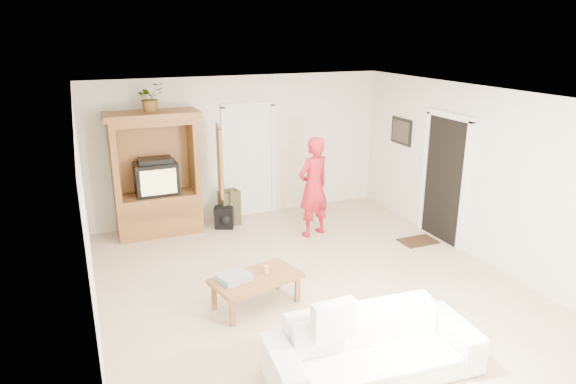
# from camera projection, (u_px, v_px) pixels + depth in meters

# --- Properties ---
(floor) EXTENTS (6.00, 6.00, 0.00)m
(floor) POSITION_uv_depth(u_px,v_px,m) (307.00, 282.00, 7.17)
(floor) COLOR tan
(floor) RESTS_ON ground
(ceiling) EXTENTS (6.00, 6.00, 0.00)m
(ceiling) POSITION_uv_depth(u_px,v_px,m) (309.00, 94.00, 6.39)
(ceiling) COLOR white
(ceiling) RESTS_ON floor
(wall_back) EXTENTS (5.50, 0.00, 5.50)m
(wall_back) POSITION_uv_depth(u_px,v_px,m) (241.00, 148.00, 9.43)
(wall_back) COLOR silver
(wall_back) RESTS_ON floor
(wall_front) EXTENTS (5.50, 0.00, 5.50)m
(wall_front) POSITION_uv_depth(u_px,v_px,m) (462.00, 298.00, 4.14)
(wall_front) COLOR silver
(wall_front) RESTS_ON floor
(wall_left) EXTENTS (0.00, 6.00, 6.00)m
(wall_left) POSITION_uv_depth(u_px,v_px,m) (87.00, 222.00, 5.79)
(wall_left) COLOR silver
(wall_left) RESTS_ON floor
(wall_right) EXTENTS (0.00, 6.00, 6.00)m
(wall_right) POSITION_uv_depth(u_px,v_px,m) (473.00, 173.00, 7.78)
(wall_right) COLOR silver
(wall_right) RESTS_ON floor
(armoire) EXTENTS (1.82, 1.14, 2.10)m
(armoire) POSITION_uv_depth(u_px,v_px,m) (158.00, 182.00, 8.68)
(armoire) COLOR brown
(armoire) RESTS_ON floor
(door_back) EXTENTS (0.85, 0.05, 2.04)m
(door_back) POSITION_uv_depth(u_px,v_px,m) (249.00, 162.00, 9.54)
(door_back) COLOR white
(door_back) RESTS_ON floor
(doorway_right) EXTENTS (0.05, 0.90, 2.04)m
(doorway_right) POSITION_uv_depth(u_px,v_px,m) (444.00, 180.00, 8.38)
(doorway_right) COLOR black
(doorway_right) RESTS_ON floor
(framed_picture) EXTENTS (0.03, 0.60, 0.48)m
(framed_picture) POSITION_uv_depth(u_px,v_px,m) (401.00, 131.00, 9.36)
(framed_picture) COLOR black
(framed_picture) RESTS_ON wall_right
(doormat) EXTENTS (0.60, 0.40, 0.02)m
(doormat) POSITION_uv_depth(u_px,v_px,m) (418.00, 241.00, 8.53)
(doormat) COLOR #382316
(doormat) RESTS_ON floor
(plant) EXTENTS (0.55, 0.52, 0.47)m
(plant) POSITION_uv_depth(u_px,v_px,m) (150.00, 97.00, 8.21)
(plant) COLOR #4C7238
(plant) RESTS_ON armoire
(man) EXTENTS (0.72, 0.58, 1.71)m
(man) POSITION_uv_depth(u_px,v_px,m) (313.00, 187.00, 8.59)
(man) COLOR #AA1621
(man) RESTS_ON floor
(sofa) EXTENTS (2.21, 0.99, 0.63)m
(sofa) POSITION_uv_depth(u_px,v_px,m) (373.00, 347.00, 5.18)
(sofa) COLOR white
(sofa) RESTS_ON floor
(coffee_table) EXTENTS (1.21, 0.84, 0.41)m
(coffee_table) POSITION_uv_depth(u_px,v_px,m) (256.00, 280.00, 6.45)
(coffee_table) COLOR brown
(coffee_table) RESTS_ON floor
(towel) EXTENTS (0.45, 0.38, 0.08)m
(towel) POSITION_uv_depth(u_px,v_px,m) (234.00, 277.00, 6.33)
(towel) COLOR #DC4961
(towel) RESTS_ON coffee_table
(candle) EXTENTS (0.08, 0.08, 0.10)m
(candle) POSITION_uv_depth(u_px,v_px,m) (266.00, 269.00, 6.52)
(candle) COLOR tan
(candle) RESTS_ON coffee_table
(backpack_black) EXTENTS (0.37, 0.31, 0.40)m
(backpack_black) POSITION_uv_depth(u_px,v_px,m) (224.00, 218.00, 9.04)
(backpack_black) COLOR black
(backpack_black) RESTS_ON floor
(backpack_olive) EXTENTS (0.38, 0.31, 0.64)m
(backpack_olive) POSITION_uv_depth(u_px,v_px,m) (230.00, 208.00, 9.19)
(backpack_olive) COLOR #47442B
(backpack_olive) RESTS_ON floor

